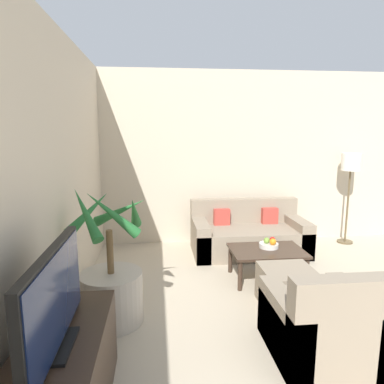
% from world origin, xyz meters
% --- Properties ---
extents(wall_back, '(8.74, 0.06, 2.70)m').
position_xyz_m(wall_back, '(0.00, 6.03, 1.35)').
color(wall_back, beige).
rests_on(wall_back, ground_plane).
extents(wall_left, '(0.06, 7.60, 2.70)m').
position_xyz_m(wall_left, '(-3.60, 3.00, 1.35)').
color(wall_left, beige).
rests_on(wall_left, ground_plane).
extents(television, '(0.18, 0.99, 0.57)m').
position_xyz_m(television, '(-3.28, 2.47, 0.85)').
color(television, black).
rests_on(television, tv_console).
extents(potted_palm, '(0.75, 0.74, 1.31)m').
position_xyz_m(potted_palm, '(-3.15, 3.70, 0.37)').
color(potted_palm, '#ADA393').
rests_on(potted_palm, ground_plane).
extents(sofa_loveseat, '(1.64, 0.83, 0.75)m').
position_xyz_m(sofa_loveseat, '(-1.38, 5.42, 0.26)').
color(sofa_loveseat, gray).
rests_on(sofa_loveseat, ground_plane).
extents(floor_lamp, '(0.29, 0.29, 1.44)m').
position_xyz_m(floor_lamp, '(0.29, 5.69, 1.20)').
color(floor_lamp, brown).
rests_on(floor_lamp, ground_plane).
extents(coffee_table, '(0.87, 0.60, 0.38)m').
position_xyz_m(coffee_table, '(-1.42, 4.46, 0.33)').
color(coffee_table, '#38281E').
rests_on(coffee_table, ground_plane).
extents(fruit_bowl, '(0.23, 0.23, 0.05)m').
position_xyz_m(fruit_bowl, '(-1.38, 4.53, 0.40)').
color(fruit_bowl, beige).
rests_on(fruit_bowl, coffee_table).
extents(apple_red, '(0.07, 0.07, 0.07)m').
position_xyz_m(apple_red, '(-1.32, 4.57, 0.46)').
color(apple_red, red).
rests_on(apple_red, fruit_bowl).
extents(apple_green, '(0.07, 0.07, 0.07)m').
position_xyz_m(apple_green, '(-1.40, 4.53, 0.46)').
color(apple_green, olive).
rests_on(apple_green, fruit_bowl).
extents(orange_fruit, '(0.08, 0.08, 0.08)m').
position_xyz_m(orange_fruit, '(-1.35, 4.47, 0.47)').
color(orange_fruit, orange).
rests_on(orange_fruit, fruit_bowl).
extents(armchair, '(0.78, 0.79, 0.79)m').
position_xyz_m(armchair, '(-1.44, 3.01, 0.26)').
color(armchair, gray).
rests_on(armchair, ground_plane).
extents(ottoman, '(0.52, 0.53, 0.40)m').
position_xyz_m(ottoman, '(-1.41, 3.81, 0.20)').
color(ottoman, gray).
rests_on(ottoman, ground_plane).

